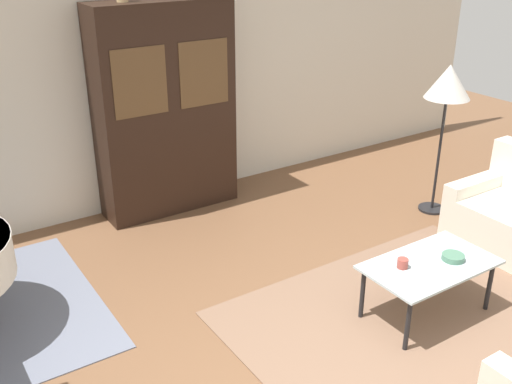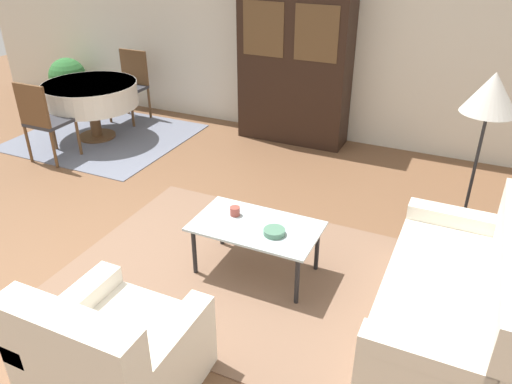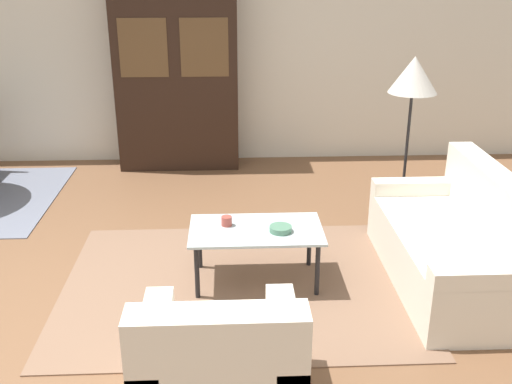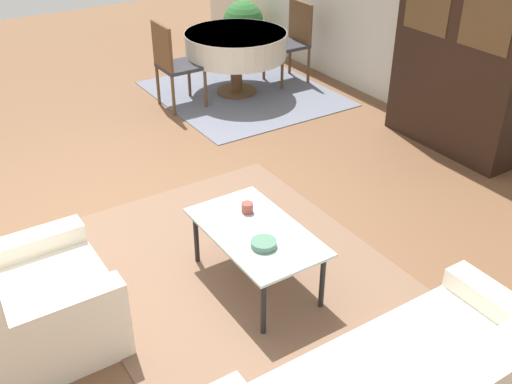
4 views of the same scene
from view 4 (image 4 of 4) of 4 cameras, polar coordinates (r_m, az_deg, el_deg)
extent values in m
plane|color=brown|center=(4.96, -12.69, -3.22)|extent=(14.00, 14.00, 0.00)
cube|color=brown|center=(4.34, -1.60, -7.87)|extent=(2.68, 2.05, 0.01)
cube|color=slate|center=(7.38, -1.19, 9.36)|extent=(2.13, 1.93, 0.01)
cube|color=silver|center=(3.95, -19.82, -10.75)|extent=(0.87, 0.84, 0.42)
cube|color=silver|center=(4.08, -21.81, -4.94)|extent=(0.16, 0.84, 0.12)
cube|color=silver|center=(3.51, -19.06, -10.80)|extent=(0.16, 0.84, 0.12)
cylinder|color=black|center=(4.36, -5.71, -4.29)|extent=(0.04, 0.04, 0.42)
cylinder|color=black|center=(3.75, 0.71, -10.89)|extent=(0.04, 0.04, 0.42)
cylinder|color=black|center=(4.54, -0.58, -2.50)|extent=(0.04, 0.04, 0.42)
cylinder|color=black|center=(3.96, 6.33, -8.43)|extent=(0.04, 0.04, 0.42)
cube|color=silver|center=(4.01, 0.00, -3.78)|extent=(1.00, 0.58, 0.02)
cube|color=black|center=(6.05, 19.42, 13.29)|extent=(1.39, 0.44, 2.12)
cube|color=brown|center=(5.59, 21.24, 15.58)|extent=(0.53, 0.01, 0.64)
cylinder|color=brown|center=(7.41, -1.86, 9.60)|extent=(0.48, 0.48, 0.03)
cylinder|color=brown|center=(7.34, -1.89, 11.08)|extent=(0.14, 0.14, 0.44)
cylinder|color=silver|center=(7.23, -1.94, 13.82)|extent=(1.19, 1.19, 0.30)
cylinder|color=silver|center=(7.19, -1.96, 14.85)|extent=(1.20, 1.20, 0.03)
cylinder|color=brown|center=(7.27, -6.38, 10.73)|extent=(0.04, 0.04, 0.44)
cylinder|color=brown|center=(6.93, -4.84, 9.78)|extent=(0.04, 0.04, 0.44)
cylinder|color=brown|center=(7.11, -9.32, 10.04)|extent=(0.04, 0.04, 0.44)
cylinder|color=brown|center=(6.77, -7.88, 9.06)|extent=(0.04, 0.04, 0.44)
cube|color=#333338|center=(6.94, -7.24, 11.78)|extent=(0.44, 0.44, 0.04)
cube|color=brown|center=(6.78, -8.94, 13.53)|extent=(0.44, 0.04, 0.48)
cylinder|color=brown|center=(7.46, 2.50, 11.41)|extent=(0.04, 0.04, 0.44)
cylinder|color=brown|center=(7.77, 0.76, 12.25)|extent=(0.04, 0.04, 0.44)
cylinder|color=brown|center=(7.68, 5.03, 11.92)|extent=(0.04, 0.04, 0.44)
cylinder|color=brown|center=(7.99, 3.24, 12.74)|extent=(0.04, 0.04, 0.44)
cube|color=#333338|center=(7.65, 2.93, 13.81)|extent=(0.44, 0.44, 0.04)
cube|color=brown|center=(7.69, 4.25, 15.89)|extent=(0.44, 0.04, 0.48)
cylinder|color=#9E4238|center=(4.17, -0.84, -1.50)|extent=(0.08, 0.08, 0.07)
cylinder|color=#4C7A60|center=(3.84, 0.73, -4.95)|extent=(0.17, 0.17, 0.04)
cylinder|color=#93664C|center=(8.78, -1.20, 13.72)|extent=(0.28, 0.28, 0.24)
sphere|color=#2D6B33|center=(8.68, -1.23, 15.98)|extent=(0.56, 0.56, 0.56)
camera|label=1|loc=(6.00, -44.12, 23.69)|focal=42.00mm
camera|label=2|loc=(1.85, -74.32, 3.13)|focal=35.00mm
camera|label=3|loc=(3.77, -70.61, 5.09)|focal=42.00mm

